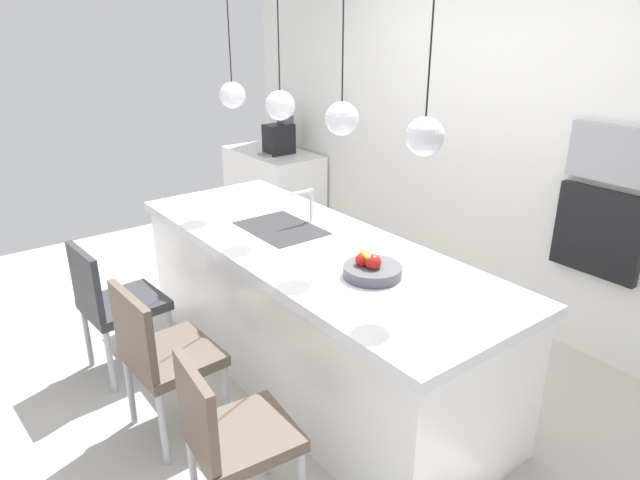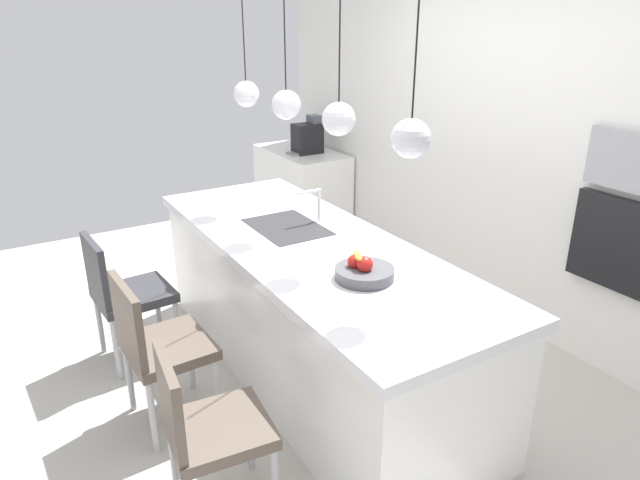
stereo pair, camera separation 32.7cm
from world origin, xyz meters
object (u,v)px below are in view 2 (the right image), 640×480
object	(u,v)px
coffee_machine	(308,137)
chair_middle	(156,343)
chair_near	(123,291)
chair_far	(205,426)
microwave	(634,162)
fruit_bowl	(364,271)
oven	(617,244)

from	to	relation	value
coffee_machine	chair_middle	bearing A→B (deg)	-44.71
chair_near	chair_far	world-z (taller)	chair_near
microwave	fruit_bowl	bearing A→B (deg)	-102.88
oven	chair_far	xyz separation A→B (m)	(-0.20, -2.55, -0.39)
fruit_bowl	microwave	distance (m)	1.70
fruit_bowl	coffee_machine	size ratio (longest dim) A/B	0.81
coffee_machine	chair_far	size ratio (longest dim) A/B	0.45
fruit_bowl	chair_middle	bearing A→B (deg)	-120.43
chair_near	chair_middle	xyz separation A→B (m)	(0.75, 0.00, 0.01)
chair_far	oven	bearing A→B (deg)	85.57
fruit_bowl	microwave	bearing A→B (deg)	77.12
coffee_machine	fruit_bowl	bearing A→B (deg)	-24.68
oven	chair_middle	bearing A→B (deg)	-109.92
chair_near	oven	bearing A→B (deg)	56.81
oven	chair_near	size ratio (longest dim) A/B	0.63
microwave	chair_far	size ratio (longest dim) A/B	0.63
chair_near	chair_far	bearing A→B (deg)	0.14
fruit_bowl	chair_far	xyz separation A→B (m)	(0.17, -0.95, -0.45)
fruit_bowl	chair_far	world-z (taller)	fruit_bowl
fruit_bowl	chair_middle	distance (m)	1.18
fruit_bowl	chair_near	bearing A→B (deg)	-143.84
microwave	oven	bearing A→B (deg)	0.00
fruit_bowl	coffee_machine	bearing A→B (deg)	155.32
fruit_bowl	coffee_machine	world-z (taller)	coffee_machine
chair_near	chair_middle	world-z (taller)	chair_middle
coffee_machine	chair_middle	distance (m)	3.24
microwave	chair_middle	size ratio (longest dim) A/B	0.60
coffee_machine	chair_far	distance (m)	3.79
coffee_machine	chair_near	bearing A→B (deg)	-55.81
fruit_bowl	microwave	world-z (taller)	microwave
fruit_bowl	oven	world-z (taller)	oven
chair_middle	microwave	bearing A→B (deg)	70.08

